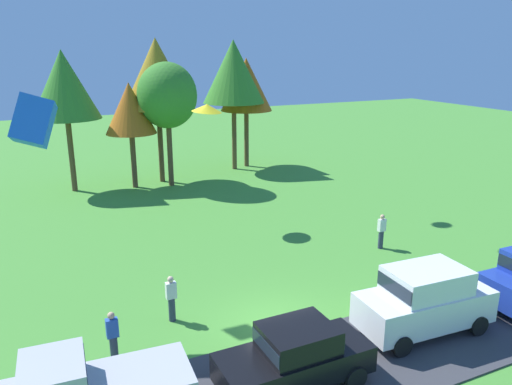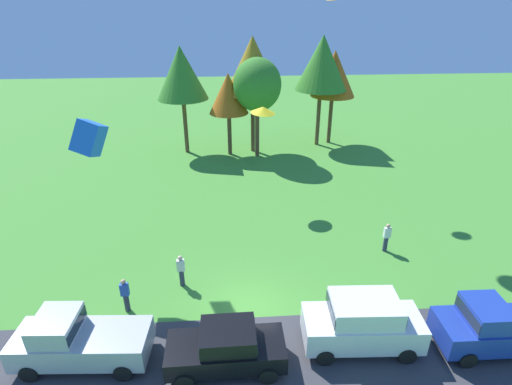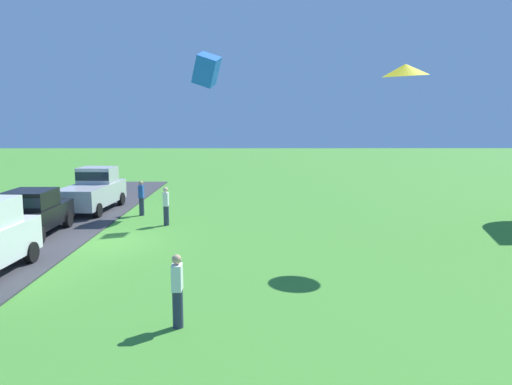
{
  "view_description": "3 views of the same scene",
  "coord_description": "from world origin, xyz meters",
  "px_view_note": "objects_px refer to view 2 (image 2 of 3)",
  "views": [
    {
      "loc": [
        -7.07,
        -13.56,
        9.34
      ],
      "look_at": [
        2.21,
        6.2,
        2.95
      ],
      "focal_mm": 35.0,
      "sensor_mm": 36.0,
      "label": 1
    },
    {
      "loc": [
        -0.6,
        -13.87,
        12.64
      ],
      "look_at": [
        0.61,
        3.04,
        4.37
      ],
      "focal_mm": 28.0,
      "sensor_mm": 36.0,
      "label": 2
    },
    {
      "loc": [
        18.66,
        5.86,
        4.73
      ],
      "look_at": [
        0.49,
        5.91,
        2.01
      ],
      "focal_mm": 35.0,
      "sensor_mm": 36.0,
      "label": 3
    }
  ],
  "objects_px": {
    "person_watching_sky": "(125,295)",
    "kite_delta_mid_center": "(263,110)",
    "car_pickup_mid_row": "(497,326)",
    "car_pickup_far_end": "(77,339)",
    "tree_center_back": "(334,74)",
    "tree_lone_near": "(181,73)",
    "tree_left_of_center": "(228,94)",
    "person_on_lawn": "(386,237)",
    "tree_right_of_center": "(257,85)",
    "person_beside_suv": "(181,270)",
    "tree_far_right": "(253,65)",
    "kite_box_topmost": "(89,138)",
    "car_sedan_near_entrance": "(227,346)",
    "tree_far_left": "(322,63)",
    "car_suv_by_flagpole": "(363,321)"
  },
  "relations": [
    {
      "from": "car_sedan_near_entrance",
      "to": "tree_center_back",
      "type": "bearing_deg",
      "value": 68.74
    },
    {
      "from": "person_watching_sky",
      "to": "tree_center_back",
      "type": "relative_size",
      "value": 0.2
    },
    {
      "from": "tree_lone_near",
      "to": "kite_box_topmost",
      "type": "relative_size",
      "value": 6.51
    },
    {
      "from": "tree_right_of_center",
      "to": "tree_center_back",
      "type": "bearing_deg",
      "value": 23.61
    },
    {
      "from": "tree_far_left",
      "to": "kite_delta_mid_center",
      "type": "height_order",
      "value": "tree_far_left"
    },
    {
      "from": "kite_delta_mid_center",
      "to": "kite_box_topmost",
      "type": "bearing_deg",
      "value": -138.38
    },
    {
      "from": "tree_far_right",
      "to": "tree_right_of_center",
      "type": "height_order",
      "value": "tree_far_right"
    },
    {
      "from": "car_pickup_far_end",
      "to": "person_beside_suv",
      "type": "xyz_separation_m",
      "value": [
        3.46,
        4.3,
        -0.23
      ]
    },
    {
      "from": "person_on_lawn",
      "to": "car_pickup_mid_row",
      "type": "bearing_deg",
      "value": -75.62
    },
    {
      "from": "car_sedan_near_entrance",
      "to": "car_pickup_mid_row",
      "type": "relative_size",
      "value": 0.88
    },
    {
      "from": "car_pickup_mid_row",
      "to": "car_pickup_far_end",
      "type": "bearing_deg",
      "value": 178.28
    },
    {
      "from": "car_suv_by_flagpole",
      "to": "kite_box_topmost",
      "type": "height_order",
      "value": "kite_box_topmost"
    },
    {
      "from": "car_pickup_far_end",
      "to": "tree_right_of_center",
      "type": "relative_size",
      "value": 0.61
    },
    {
      "from": "kite_box_topmost",
      "to": "tree_far_left",
      "type": "bearing_deg",
      "value": 52.06
    },
    {
      "from": "car_pickup_mid_row",
      "to": "kite_delta_mid_center",
      "type": "distance_m",
      "value": 16.76
    },
    {
      "from": "car_pickup_mid_row",
      "to": "person_watching_sky",
      "type": "distance_m",
      "value": 15.33
    },
    {
      "from": "person_watching_sky",
      "to": "tree_far_right",
      "type": "xyz_separation_m",
      "value": [
        6.96,
        20.5,
        6.69
      ]
    },
    {
      "from": "kite_delta_mid_center",
      "to": "tree_lone_near",
      "type": "bearing_deg",
      "value": 120.9
    },
    {
      "from": "person_watching_sky",
      "to": "kite_delta_mid_center",
      "type": "bearing_deg",
      "value": 56.6
    },
    {
      "from": "car_sedan_near_entrance",
      "to": "person_beside_suv",
      "type": "distance_m",
      "value": 5.43
    },
    {
      "from": "tree_far_left",
      "to": "tree_center_back",
      "type": "bearing_deg",
      "value": 21.51
    },
    {
      "from": "car_pickup_far_end",
      "to": "tree_left_of_center",
      "type": "bearing_deg",
      "value": 74.96
    },
    {
      "from": "car_pickup_mid_row",
      "to": "tree_center_back",
      "type": "bearing_deg",
      "value": 91.24
    },
    {
      "from": "kite_delta_mid_center",
      "to": "car_pickup_mid_row",
      "type": "bearing_deg",
      "value": -59.74
    },
    {
      "from": "person_beside_suv",
      "to": "tree_center_back",
      "type": "bearing_deg",
      "value": 59.59
    },
    {
      "from": "tree_lone_near",
      "to": "tree_left_of_center",
      "type": "relative_size",
      "value": 1.29
    },
    {
      "from": "tree_left_of_center",
      "to": "tree_far_left",
      "type": "bearing_deg",
      "value": 13.83
    },
    {
      "from": "tree_lone_near",
      "to": "tree_left_of_center",
      "type": "distance_m",
      "value": 4.29
    },
    {
      "from": "car_pickup_mid_row",
      "to": "person_beside_suv",
      "type": "height_order",
      "value": "car_pickup_mid_row"
    },
    {
      "from": "kite_box_topmost",
      "to": "car_sedan_near_entrance",
      "type": "bearing_deg",
      "value": -48.17
    },
    {
      "from": "person_watching_sky",
      "to": "person_on_lawn",
      "type": "bearing_deg",
      "value": 15.98
    },
    {
      "from": "tree_far_right",
      "to": "car_sedan_near_entrance",
      "type": "bearing_deg",
      "value": -96.02
    },
    {
      "from": "person_beside_suv",
      "to": "tree_far_right",
      "type": "height_order",
      "value": "tree_far_right"
    },
    {
      "from": "tree_left_of_center",
      "to": "tree_center_back",
      "type": "height_order",
      "value": "tree_center_back"
    },
    {
      "from": "person_beside_suv",
      "to": "kite_delta_mid_center",
      "type": "bearing_deg",
      "value": 62.39
    },
    {
      "from": "tree_lone_near",
      "to": "tree_center_back",
      "type": "relative_size",
      "value": 1.08
    },
    {
      "from": "tree_lone_near",
      "to": "kite_delta_mid_center",
      "type": "distance_m",
      "value": 11.71
    },
    {
      "from": "person_watching_sky",
      "to": "tree_center_back",
      "type": "bearing_deg",
      "value": 57.1
    },
    {
      "from": "car_sedan_near_entrance",
      "to": "person_watching_sky",
      "type": "xyz_separation_m",
      "value": [
        -4.44,
        3.37,
        -0.16
      ]
    },
    {
      "from": "car_sedan_near_entrance",
      "to": "person_on_lawn",
      "type": "distance_m",
      "value": 11.32
    },
    {
      "from": "tree_right_of_center",
      "to": "car_pickup_mid_row",
      "type": "bearing_deg",
      "value": -70.91
    },
    {
      "from": "tree_right_of_center",
      "to": "kite_box_topmost",
      "type": "xyz_separation_m",
      "value": [
        -8.65,
        -16.04,
        0.91
      ]
    },
    {
      "from": "kite_delta_mid_center",
      "to": "person_watching_sky",
      "type": "bearing_deg",
      "value": -123.4
    },
    {
      "from": "person_watching_sky",
      "to": "kite_delta_mid_center",
      "type": "height_order",
      "value": "kite_delta_mid_center"
    },
    {
      "from": "car_pickup_mid_row",
      "to": "kite_delta_mid_center",
      "type": "height_order",
      "value": "kite_delta_mid_center"
    },
    {
      "from": "tree_center_back",
      "to": "kite_box_topmost",
      "type": "bearing_deg",
      "value": -129.54
    },
    {
      "from": "person_beside_suv",
      "to": "kite_delta_mid_center",
      "type": "distance_m",
      "value": 11.49
    },
    {
      "from": "car_suv_by_flagpole",
      "to": "person_watching_sky",
      "type": "height_order",
      "value": "car_suv_by_flagpole"
    },
    {
      "from": "person_on_lawn",
      "to": "kite_delta_mid_center",
      "type": "distance_m",
      "value": 10.71
    },
    {
      "from": "tree_left_of_center",
      "to": "kite_box_topmost",
      "type": "distance_m",
      "value": 17.85
    }
  ]
}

